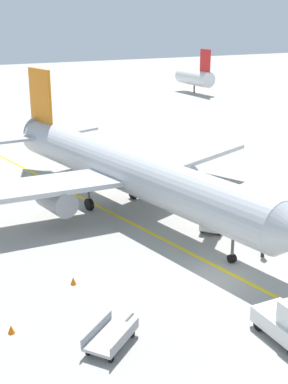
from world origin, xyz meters
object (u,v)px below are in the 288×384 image
at_px(belt_loader_forward_hold, 215,218).
at_px(airliner, 122,168).
at_px(safety_cone_wingtip_left, 206,199).
at_px(baggage_cart_loaded, 111,337).
at_px(safety_cone_wingtip_right, 73,281).
at_px(baggage_tug_near_wing, 282,219).
at_px(safety_cone_nose_left, 207,190).
at_px(ground_crew_marshaller, 263,244).
at_px(safety_cone_nose_right, 11,329).

bearing_deg(belt_loader_forward_hold, airliner, 122.89).
height_order(belt_loader_forward_hold, safety_cone_wingtip_left, belt_loader_forward_hold).
xyz_separation_m(baggage_cart_loaded, safety_cone_wingtip_right, (0.59, 6.42, -0.25)).
distance_m(baggage_tug_near_wing, safety_cone_nose_left, 9.76).
xyz_separation_m(ground_crew_marshaller, safety_cone_wingtip_left, (2.89, 10.45, -0.69)).
bearing_deg(safety_cone_wingtip_left, airliner, 166.18).
distance_m(safety_cone_nose_right, safety_cone_wingtip_right, 5.48).
xyz_separation_m(airliner, safety_cone_nose_right, (-12.44, -12.96, -3.20)).
height_order(belt_loader_forward_hold, safety_cone_wingtip_right, belt_loader_forward_hold).
bearing_deg(airliner, safety_cone_wingtip_left, -13.82).
distance_m(airliner, baggage_cart_loaded, 18.57).
bearing_deg(safety_cone_wingtip_right, safety_cone_nose_right, -144.61).
relative_size(safety_cone_wingtip_left, safety_cone_wingtip_right, 1.00).
xyz_separation_m(baggage_tug_near_wing, safety_cone_nose_right, (-20.55, -3.45, -0.71)).
bearing_deg(airliner, safety_cone_wingtip_right, -129.16).
height_order(belt_loader_forward_hold, safety_cone_nose_right, belt_loader_forward_hold).
bearing_deg(safety_cone_nose_right, safety_cone_nose_left, 32.21).
height_order(airliner, safety_cone_nose_left, airliner).
bearing_deg(baggage_tug_near_wing, safety_cone_wingtip_right, -179.01).
xyz_separation_m(ground_crew_marshaller, safety_cone_nose_right, (-16.55, -0.79, -0.69)).
height_order(belt_loader_forward_hold, baggage_cart_loaded, belt_loader_forward_hold).
relative_size(baggage_cart_loaded, ground_crew_marshaller, 2.06).
height_order(safety_cone_nose_left, safety_cone_wingtip_right, same).
bearing_deg(safety_cone_nose_left, ground_crew_marshaller, -109.39).
distance_m(baggage_cart_loaded, ground_crew_marshaller, 13.31).
bearing_deg(baggage_tug_near_wing, safety_cone_nose_left, 87.85).
bearing_deg(baggage_tug_near_wing, airliner, 130.45).
bearing_deg(safety_cone_wingtip_right, safety_cone_nose_left, 31.31).
bearing_deg(ground_crew_marshaller, safety_cone_nose_left, 70.61).
distance_m(baggage_tug_near_wing, baggage_cart_loaded, 17.98).
bearing_deg(ground_crew_marshaller, safety_cone_wingtip_left, 74.56).
height_order(baggage_tug_near_wing, safety_cone_wingtip_left, baggage_tug_near_wing).
distance_m(ground_crew_marshaller, safety_cone_wingtip_left, 10.87).
relative_size(belt_loader_forward_hold, safety_cone_wingtip_left, 10.47).
xyz_separation_m(belt_loader_forward_hold, baggage_cart_loaded, (-12.89, -9.52, -0.31)).
relative_size(baggage_tug_near_wing, safety_cone_wingtip_left, 6.01).
xyz_separation_m(baggage_cart_loaded, safety_cone_nose_left, (17.04, 16.43, -0.25)).
bearing_deg(belt_loader_forward_hold, safety_cone_nose_right, -159.47).
xyz_separation_m(safety_cone_nose_left, safety_cone_nose_right, (-20.92, -13.18, 0.00)).
bearing_deg(baggage_cart_loaded, belt_loader_forward_hold, 36.47).
distance_m(belt_loader_forward_hold, safety_cone_wingtip_left, 5.67).
bearing_deg(safety_cone_nose_left, baggage_tug_near_wing, -92.15).
relative_size(safety_cone_nose_right, safety_cone_wingtip_right, 1.00).
bearing_deg(safety_cone_nose_right, safety_cone_wingtip_right, 35.39).
relative_size(airliner, baggage_cart_loaded, 10.05).
relative_size(airliner, safety_cone_wingtip_right, 80.16).
distance_m(safety_cone_nose_right, safety_cone_wingtip_left, 22.46).
relative_size(baggage_tug_near_wing, safety_cone_nose_right, 6.01).
distance_m(safety_cone_wingtip_left, safety_cone_wingtip_right, 17.01).
xyz_separation_m(baggage_tug_near_wing, safety_cone_wingtip_left, (-1.11, 7.79, -0.71)).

